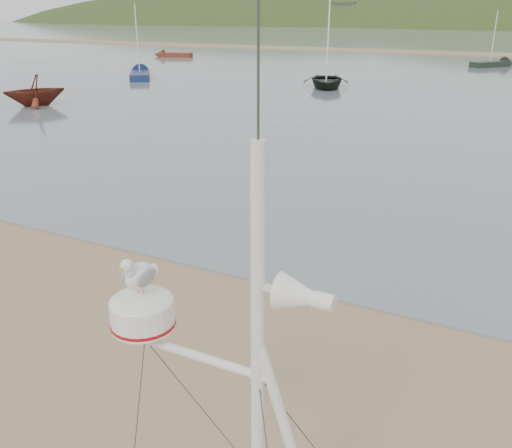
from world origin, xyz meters
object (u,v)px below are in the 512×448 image
at_px(boat_red, 32,76).
at_px(boat_dark, 328,53).
at_px(dinghy_red_far, 169,55).
at_px(sailboat_blue_near, 140,73).
at_px(sailboat_dark_mid, 499,64).

bearing_deg(boat_red, boat_dark, 82.25).
distance_m(dinghy_red_far, sailboat_blue_near, 20.47).
bearing_deg(boat_dark, boat_red, -149.93).
relative_size(sailboat_dark_mid, sailboat_blue_near, 0.90).
relative_size(boat_dark, sailboat_blue_near, 0.77).
bearing_deg(sailboat_blue_near, dinghy_red_far, 119.25).
distance_m(boat_dark, sailboat_blue_near, 15.74).
xyz_separation_m(dinghy_red_far, sailboat_blue_near, (10.00, -17.86, 0.01)).
xyz_separation_m(boat_red, sailboat_blue_near, (-3.89, 14.12, -1.34)).
bearing_deg(boat_dark, dinghy_red_far, 124.68).
xyz_separation_m(boat_red, dinghy_red_far, (-13.89, 31.98, -1.36)).
relative_size(boat_dark, boat_red, 1.41).
xyz_separation_m(dinghy_red_far, sailboat_dark_mid, (34.93, 4.79, 0.01)).
distance_m(boat_red, sailboat_blue_near, 14.71).
height_order(boat_dark, dinghy_red_far, boat_dark).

